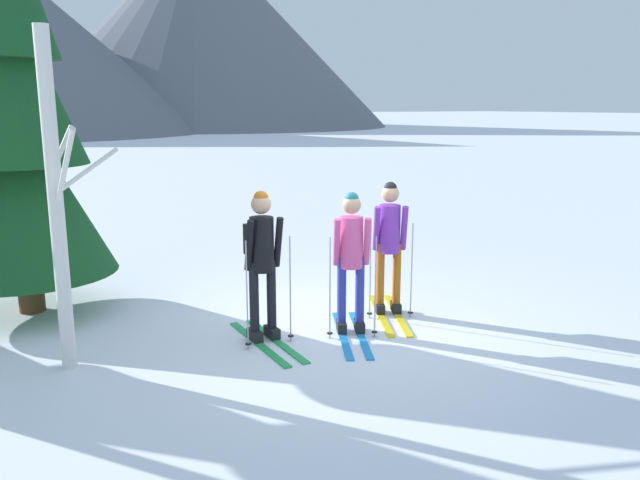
{
  "coord_description": "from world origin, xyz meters",
  "views": [
    {
      "loc": [
        -3.99,
        -6.44,
        2.73
      ],
      "look_at": [
        0.03,
        0.4,
        1.05
      ],
      "focal_mm": 35.9,
      "sensor_mm": 36.0,
      "label": 1
    }
  ],
  "objects": [
    {
      "name": "ground_plane",
      "position": [
        0.0,
        0.0,
        0.0
      ],
      "size": [
        400.0,
        400.0,
        0.0
      ],
      "primitive_type": "plane",
      "color": "white"
    },
    {
      "name": "skier_in_black",
      "position": [
        -0.93,
        0.09,
        1.01
      ],
      "size": [
        0.61,
        1.61,
        1.78
      ],
      "color": "green",
      "rests_on": "ground"
    },
    {
      "name": "skier_in_pink",
      "position": [
        0.11,
        -0.21,
        0.98
      ],
      "size": [
        0.99,
        1.59,
        1.73
      ],
      "color": "#1E84D1",
      "rests_on": "ground"
    },
    {
      "name": "skier_in_purple",
      "position": [
        0.94,
        0.15,
        1.0
      ],
      "size": [
        1.04,
        1.65,
        1.76
      ],
      "color": "yellow",
      "rests_on": "ground"
    },
    {
      "name": "pine_tree_near",
      "position": [
        -3.15,
        2.65,
        2.54
      ],
      "size": [
        2.3,
        2.3,
        5.56
      ],
      "color": "#51381E",
      "rests_on": "ground"
    },
    {
      "name": "birch_tree_tall",
      "position": [
        -3.04,
        0.38,
        1.78
      ],
      "size": [
        0.79,
        1.05,
        3.49
      ],
      "color": "silver",
      "rests_on": "ground"
    },
    {
      "name": "mountain_ridge_distant",
      "position": [
        4.83,
        68.28,
        10.62
      ],
      "size": [
        93.26,
        56.86,
        24.19
      ],
      "color": "slate",
      "rests_on": "ground"
    }
  ]
}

